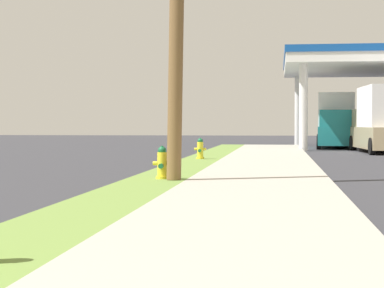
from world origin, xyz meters
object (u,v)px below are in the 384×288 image
car_navy_by_far_pump (360,134)px  fire_hydrant_third (200,150)px  truck_teal_on_apron (336,122)px  car_silver_by_near_pump (349,134)px  truck_tan_at_forecourt (382,121)px  fire_hydrant_second (162,164)px

car_navy_by_far_pump → fire_hydrant_third: bearing=-109.6°
car_navy_by_far_pump → truck_teal_on_apron: bearing=-106.8°
fire_hydrant_third → car_silver_by_near_pump: 20.68m
truck_tan_at_forecourt → car_navy_by_far_pump: bearing=87.7°
car_navy_by_far_pump → truck_tan_at_forecourt: truck_tan_at_forecourt is taller
car_silver_by_near_pump → car_navy_by_far_pump: 3.67m
car_navy_by_far_pump → truck_teal_on_apron: truck_teal_on_apron is taller
fire_hydrant_second → car_navy_by_far_pump: size_ratio=0.16×
car_silver_by_near_pump → fire_hydrant_third: bearing=-110.0°
fire_hydrant_second → car_silver_by_near_pump: bearing=76.3°
truck_teal_on_apron → car_silver_by_near_pump: bearing=73.7°
car_navy_by_far_pump → truck_tan_at_forecourt: (-0.56, -13.79, 0.77)m
fire_hydrant_third → truck_tan_at_forecourt: truck_tan_at_forecourt is taller
car_silver_by_near_pump → car_navy_by_far_pump: same height
fire_hydrant_second → car_silver_by_near_pump: size_ratio=0.16×
fire_hydrant_third → car_silver_by_near_pump: size_ratio=0.16×
fire_hydrant_third → truck_tan_at_forecourt: bearing=50.2°
car_silver_by_near_pump → truck_tan_at_forecourt: 10.33m
fire_hydrant_second → fire_hydrant_third: (-0.16, 8.98, 0.00)m
fire_hydrant_second → truck_teal_on_apron: 25.31m
fire_hydrant_second → truck_teal_on_apron: (5.82, 24.61, 1.04)m
truck_tan_at_forecourt → truck_teal_on_apron: bearing=104.2°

